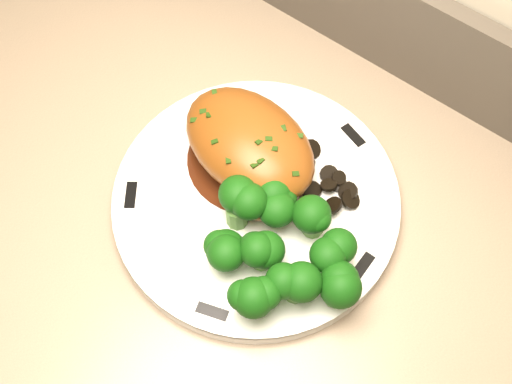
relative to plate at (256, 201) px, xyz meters
The scene contains 10 objects.
plate is the anchor object (origin of this frame).
rim_accent_0 0.13m from the plate, 73.16° to the left, with size 0.03×0.01×0.00m, color black.
rim_accent_1 0.13m from the plate, 145.16° to the left, with size 0.03×0.01×0.00m, color black.
rim_accent_2 0.13m from the plate, 142.84° to the right, with size 0.03×0.01×0.00m, color black.
rim_accent_3 0.13m from the plate, 70.84° to the right, with size 0.03×0.01×0.00m, color black.
rim_accent_4 0.13m from the plate, ahead, with size 0.03×0.01×0.00m, color black.
gravy_pool 0.05m from the plate, 136.44° to the left, with size 0.13×0.13×0.00m, color #3D180B.
chicken_breast 0.05m from the plate, 135.68° to the left, with size 0.17×0.13×0.06m.
mushroom_pile 0.06m from the plate, 51.88° to the left, with size 0.08×0.06×0.02m.
broccoli_florets 0.08m from the plate, 33.35° to the right, with size 0.15×0.13×0.05m.
Camera 1 is at (-0.01, 1.52, 1.42)m, focal length 45.00 mm.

